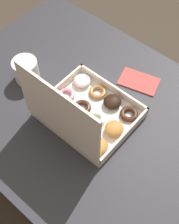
{
  "coord_description": "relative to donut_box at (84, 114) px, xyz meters",
  "views": [
    {
      "loc": [
        -0.36,
        0.47,
        1.67
      ],
      "look_at": [
        0.04,
        0.01,
        0.75
      ],
      "focal_mm": 50.0,
      "sensor_mm": 36.0,
      "label": 1
    }
  ],
  "objects": [
    {
      "name": "dining_table",
      "position": [
        -0.03,
        -0.05,
        -0.15
      ],
      "size": [
        1.23,
        0.82,
        0.73
      ],
      "color": "#2D2D33",
      "rests_on": "ground_plane"
    },
    {
      "name": "paper_napkin",
      "position": [
        -0.04,
        -0.27,
        -0.05
      ],
      "size": [
        0.17,
        0.13,
        0.01
      ],
      "color": "#CC4C47",
      "rests_on": "dining_table"
    },
    {
      "name": "donut_box",
      "position": [
        0.0,
        0.0,
        0.0
      ],
      "size": [
        0.32,
        0.28,
        0.29
      ],
      "color": "silver",
      "rests_on": "dining_table"
    },
    {
      "name": "ground_plane",
      "position": [
        -0.03,
        -0.05,
        -0.78
      ],
      "size": [
        8.0,
        8.0,
        0.0
      ],
      "primitive_type": "plane",
      "color": "#42382D"
    },
    {
      "name": "coffee_mug",
      "position": [
        0.3,
        -0.01,
        -0.0
      ],
      "size": [
        0.1,
        0.1,
        0.09
      ],
      "color": "white",
      "rests_on": "dining_table"
    }
  ]
}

